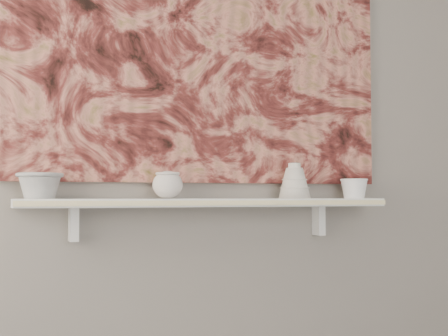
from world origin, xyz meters
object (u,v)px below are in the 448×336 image
shelf (211,203)px  cup_cream (168,185)px  bowl_grey (40,185)px  painting (204,41)px  bowl_white (354,188)px  bell_vessel (294,181)px

shelf → cup_cream: size_ratio=12.80×
shelf → bowl_grey: bowl_grey is taller
painting → bowl_white: (0.62, -0.08, -0.57)m
cup_cream → painting: bearing=25.8°
bowl_grey → bell_vessel: (0.96, 0.00, 0.02)m
bowl_grey → bowl_white: 1.23m
bell_vessel → bowl_grey: bearing=180.0°
bowl_grey → bell_vessel: 0.96m
shelf → cup_cream: bearing=180.0°
shelf → bell_vessel: bell_vessel is taller
bell_vessel → bowl_white: 0.27m
shelf → bowl_grey: size_ratio=8.86×
bowl_white → bowl_grey: bearing=180.0°
bowl_grey → bowl_white: bowl_grey is taller
bell_vessel → painting: bearing=166.9°
shelf → bowl_grey: (-0.61, 0.00, 0.06)m
cup_cream → bowl_white: cup_cream is taller
bell_vessel → bowl_white: bearing=0.0°
cup_cream → bowl_white: bearing=0.0°
bowl_grey → cup_cream: (0.45, 0.00, 0.00)m
shelf → cup_cream: cup_cream is taller
painting → bowl_grey: (-0.61, -0.08, -0.56)m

